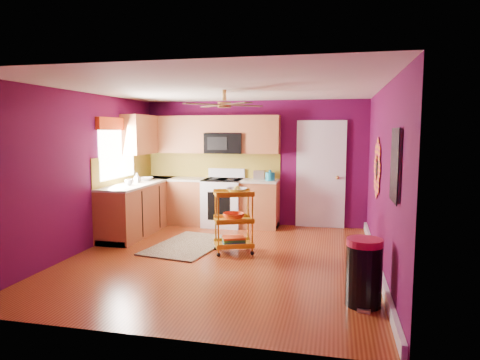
# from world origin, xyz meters

# --- Properties ---
(ground) EXTENTS (5.00, 5.00, 0.00)m
(ground) POSITION_xyz_m (0.00, 0.00, 0.00)
(ground) COLOR maroon
(ground) RESTS_ON ground
(room_envelope) EXTENTS (4.54, 5.04, 2.52)m
(room_envelope) POSITION_xyz_m (0.03, 0.00, 1.63)
(room_envelope) COLOR #500938
(room_envelope) RESTS_ON ground
(lower_cabinets) EXTENTS (2.81, 2.31, 0.94)m
(lower_cabinets) POSITION_xyz_m (-1.35, 1.82, 0.43)
(lower_cabinets) COLOR brown
(lower_cabinets) RESTS_ON ground
(electric_range) EXTENTS (0.76, 0.66, 1.13)m
(electric_range) POSITION_xyz_m (-0.55, 2.17, 0.48)
(electric_range) COLOR white
(electric_range) RESTS_ON ground
(upper_cabinetry) EXTENTS (2.80, 2.30, 1.26)m
(upper_cabinetry) POSITION_xyz_m (-1.24, 2.17, 1.80)
(upper_cabinetry) COLOR brown
(upper_cabinetry) RESTS_ON ground
(left_window) EXTENTS (0.08, 1.35, 1.08)m
(left_window) POSITION_xyz_m (-2.22, 1.05, 1.74)
(left_window) COLOR white
(left_window) RESTS_ON ground
(panel_door) EXTENTS (0.95, 0.11, 2.15)m
(panel_door) POSITION_xyz_m (1.35, 2.47, 1.02)
(panel_door) COLOR white
(panel_door) RESTS_ON ground
(right_wall_art) EXTENTS (0.04, 2.74, 1.04)m
(right_wall_art) POSITION_xyz_m (2.23, -0.34, 1.44)
(right_wall_art) COLOR black
(right_wall_art) RESTS_ON ground
(ceiling_fan) EXTENTS (1.01, 1.01, 0.26)m
(ceiling_fan) POSITION_xyz_m (0.00, 0.20, 2.29)
(ceiling_fan) COLOR #BF8C3F
(ceiling_fan) RESTS_ON ground
(shag_rug) EXTENTS (1.25, 1.76, 0.02)m
(shag_rug) POSITION_xyz_m (-0.72, 0.57, 0.01)
(shag_rug) COLOR black
(shag_rug) RESTS_ON ground
(rolling_cart) EXTENTS (0.70, 0.61, 1.06)m
(rolling_cart) POSITION_xyz_m (0.11, 0.35, 0.54)
(rolling_cart) COLOR gold
(rolling_cart) RESTS_ON ground
(trash_can) EXTENTS (0.45, 0.47, 0.74)m
(trash_can) POSITION_xyz_m (1.96, -1.32, 0.37)
(trash_can) COLOR black
(trash_can) RESTS_ON ground
(teal_kettle) EXTENTS (0.18, 0.18, 0.21)m
(teal_kettle) POSITION_xyz_m (0.40, 2.14, 1.02)
(teal_kettle) COLOR teal
(teal_kettle) RESTS_ON lower_cabinets
(toaster) EXTENTS (0.22, 0.15, 0.18)m
(toaster) POSITION_xyz_m (0.16, 2.28, 1.03)
(toaster) COLOR beige
(toaster) RESTS_ON lower_cabinets
(soap_bottle_a) EXTENTS (0.08, 0.08, 0.17)m
(soap_bottle_a) POSITION_xyz_m (-1.96, 1.25, 1.03)
(soap_bottle_a) COLOR #EA3F72
(soap_bottle_a) RESTS_ON lower_cabinets
(soap_bottle_b) EXTENTS (0.14, 0.14, 0.18)m
(soap_bottle_b) POSITION_xyz_m (-1.98, 1.30, 1.03)
(soap_bottle_b) COLOR white
(soap_bottle_b) RESTS_ON lower_cabinets
(counter_dish) EXTENTS (0.25, 0.25, 0.06)m
(counter_dish) POSITION_xyz_m (-1.95, 1.63, 0.97)
(counter_dish) COLOR white
(counter_dish) RESTS_ON lower_cabinets
(counter_cup) EXTENTS (0.14, 0.14, 0.11)m
(counter_cup) POSITION_xyz_m (-1.93, 0.87, 0.99)
(counter_cup) COLOR white
(counter_cup) RESTS_ON lower_cabinets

